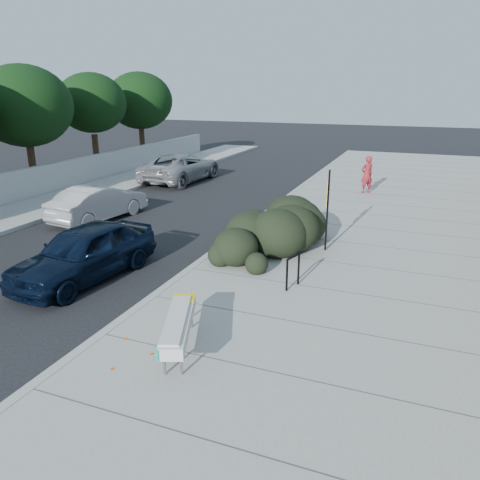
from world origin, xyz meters
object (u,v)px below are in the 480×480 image
Objects in this scene: bench at (178,324)px; wagon_silver at (99,203)px; sign_post at (327,205)px; bike_rack at (293,268)px; pedestrian at (367,175)px; suv_silver at (181,167)px; sedan_navy at (84,252)px.

wagon_silver is (-7.81, 7.67, 0.00)m from bench.
sign_post reaches higher than wagon_silver.
bench is 10.94m from wagon_silver.
sign_post is at bearing 104.70° from bike_rack.
wagon_silver is 2.36× the size of pedestrian.
bench is 3.93m from bike_rack.
wagon_silver is at bearing 174.16° from bike_rack.
bike_rack is at bearing 164.08° from wagon_silver.
suv_silver is 3.18× the size of pedestrian.
bike_rack is 12.32m from pedestrian.
wagon_silver reaches higher than bench.
bike_rack is at bearing 45.82° from pedestrian.
wagon_silver is (-9.24, 0.75, -0.91)m from sign_post.
sign_post is 0.60× the size of wagon_silver.
pedestrian reaches higher than wagon_silver.
suv_silver reaches higher than sedan_navy.
suv_silver is at bearing -76.56° from wagon_silver.
bench is 1.29× the size of pedestrian.
sedan_navy is (-4.31, 2.53, 0.07)m from bench.
bike_rack is 15.84m from suv_silver.
pedestrian is at bearing 106.47° from bike_rack.
bench is 5.00m from sedan_navy.
pedestrian is (0.09, 9.11, -0.56)m from sign_post.
sign_post reaches higher than pedestrian.
wagon_silver reaches higher than bike_rack.
pedestrian reaches higher than suv_silver.
suv_silver is (-0.86, 8.38, 0.09)m from wagon_silver.
sign_post is (1.43, 6.92, 0.91)m from bench.
sign_post is 0.45× the size of suv_silver.
wagon_silver is at bearing 130.48° from sedan_navy.
bike_rack is 0.49× the size of pedestrian.
sedan_navy is at bearing 131.88° from wagon_silver.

